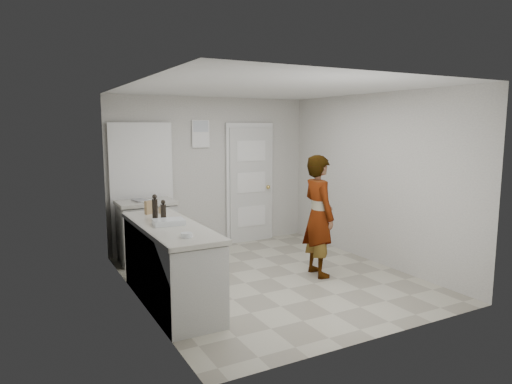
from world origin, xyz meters
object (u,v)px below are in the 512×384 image
person (319,216)px  spice_jar (160,210)px  cake_mix_box (149,207)px  oil_cruet_b (155,207)px  baking_dish (169,222)px  egg_bowl (187,235)px  oil_cruet_a (163,211)px

person → spice_jar: bearing=77.2°
person → cake_mix_box: person is taller
oil_cruet_b → baking_dish: bearing=-81.6°
spice_jar → egg_bowl: spice_jar is taller
spice_jar → baking_dish: size_ratio=0.20×
baking_dish → egg_bowl: 0.66m
person → egg_bowl: (-2.12, -0.69, 0.12)m
cake_mix_box → oil_cruet_b: size_ratio=0.56×
person → spice_jar: (-1.98, 0.68, 0.14)m
oil_cruet_b → baking_dish: (0.05, -0.35, -0.12)m
person → egg_bowl: size_ratio=14.10×
cake_mix_box → oil_cruet_b: (-0.02, -0.37, 0.06)m
oil_cruet_a → baking_dish: bearing=-90.5°
person → oil_cruet_b: size_ratio=5.44×
cake_mix_box → oil_cruet_a: bearing=-110.7°
spice_jar → egg_bowl: bearing=-95.8°
oil_cruet_a → baking_dish: (-0.00, -0.20, -0.09)m
cake_mix_box → oil_cruet_a: size_ratio=0.66×
person → oil_cruet_b: person is taller
oil_cruet_b → egg_bowl: oil_cruet_b is taller
oil_cruet_b → oil_cruet_a: bearing=-70.8°
egg_bowl → person: bearing=18.0°
spice_jar → oil_cruet_b: size_ratio=0.24×
person → baking_dish: bearing=96.8°
baking_dish → egg_bowl: baking_dish is taller
person → spice_jar: 2.10m
person → cake_mix_box: (-2.13, 0.69, 0.19)m
oil_cruet_b → egg_bowl: (0.03, -1.01, -0.12)m
baking_dish → egg_bowl: (-0.02, -0.66, -0.00)m
spice_jar → person: bearing=-18.8°
spice_jar → egg_bowl: (-0.14, -1.36, -0.01)m
spice_jar → baking_dish: 0.71m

